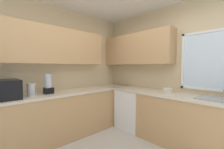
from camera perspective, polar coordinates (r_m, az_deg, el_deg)
name	(u,v)px	position (r m, az deg, el deg)	size (l,w,h in m)	color
room_shell	(106,41)	(2.64, -2.45, 13.00)	(3.69, 3.61, 2.70)	beige
counter_run_left	(61,115)	(3.06, -19.75, -14.98)	(0.65, 3.22, 0.90)	tan
counter_run_back	(180,120)	(2.92, 25.31, -15.97)	(2.78, 0.65, 0.90)	tan
dishwasher	(133,109)	(3.39, 8.30, -13.46)	(0.60, 0.60, 0.86)	white
microwave	(6,89)	(2.72, -36.64, -4.77)	(0.48, 0.36, 0.29)	black
kettle	(31,90)	(2.76, -29.45, -5.31)	(0.13, 0.13, 0.21)	#B7B7BC
sink_assembly	(222,99)	(2.66, 37.51, -7.88)	(0.63, 0.40, 0.19)	#9EA0A5
bowl	(168,91)	(2.89, 21.45, -5.97)	(0.17, 0.17, 0.09)	beige
blender_appliance	(48,85)	(2.86, -23.97, -3.76)	(0.15, 0.15, 0.36)	black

